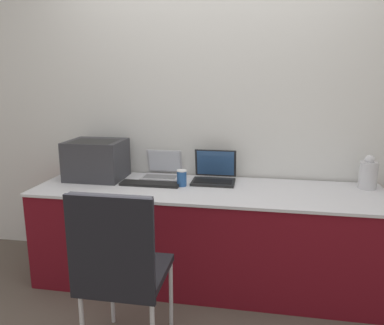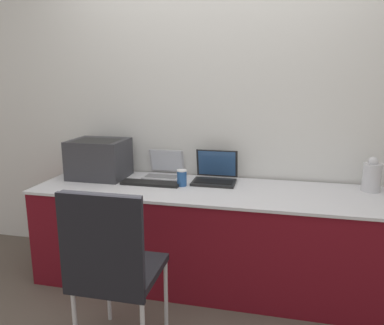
{
  "view_description": "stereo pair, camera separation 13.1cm",
  "coord_description": "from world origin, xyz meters",
  "px_view_note": "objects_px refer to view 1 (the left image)",
  "views": [
    {
      "loc": [
        0.34,
        -2.22,
        1.5
      ],
      "look_at": [
        -0.12,
        0.38,
        0.9
      ],
      "focal_mm": 35.0,
      "sensor_mm": 36.0,
      "label": 1
    },
    {
      "loc": [
        0.47,
        -2.19,
        1.5
      ],
      "look_at": [
        -0.12,
        0.38,
        0.9
      ],
      "focal_mm": 35.0,
      "sensor_mm": 36.0,
      "label": 2
    }
  ],
  "objects_px": {
    "metal_pitcher": "(368,174)",
    "chair": "(119,260)",
    "laptop_right": "(214,175)",
    "laptop_left": "(162,171)",
    "coffee_cup": "(182,178)",
    "external_keyboard": "(150,184)",
    "printer": "(96,158)"
  },
  "relations": [
    {
      "from": "laptop_left",
      "to": "coffee_cup",
      "type": "distance_m",
      "value": 0.3
    },
    {
      "from": "printer",
      "to": "coffee_cup",
      "type": "xyz_separation_m",
      "value": [
        0.7,
        -0.09,
        -0.1
      ]
    },
    {
      "from": "coffee_cup",
      "to": "laptop_right",
      "type": "bearing_deg",
      "value": 36.15
    },
    {
      "from": "printer",
      "to": "laptop_left",
      "type": "xyz_separation_m",
      "value": [
        0.5,
        0.13,
        -0.12
      ]
    },
    {
      "from": "coffee_cup",
      "to": "metal_pitcher",
      "type": "bearing_deg",
      "value": 7.37
    },
    {
      "from": "metal_pitcher",
      "to": "chair",
      "type": "xyz_separation_m",
      "value": [
        -1.45,
        -1.14,
        -0.23
      ]
    },
    {
      "from": "laptop_right",
      "to": "external_keyboard",
      "type": "relative_size",
      "value": 0.73
    },
    {
      "from": "printer",
      "to": "laptop_left",
      "type": "relative_size",
      "value": 1.49
    },
    {
      "from": "external_keyboard",
      "to": "printer",
      "type": "bearing_deg",
      "value": 166.47
    },
    {
      "from": "printer",
      "to": "laptop_right",
      "type": "xyz_separation_m",
      "value": [
        0.92,
        0.07,
        -0.11
      ]
    },
    {
      "from": "laptop_right",
      "to": "laptop_left",
      "type": "bearing_deg",
      "value": 171.9
    },
    {
      "from": "chair",
      "to": "coffee_cup",
      "type": "bearing_deg",
      "value": 82.62
    },
    {
      "from": "laptop_left",
      "to": "metal_pitcher",
      "type": "xyz_separation_m",
      "value": [
        1.54,
        -0.05,
        0.06
      ]
    },
    {
      "from": "laptop_right",
      "to": "printer",
      "type": "bearing_deg",
      "value": -175.79
    },
    {
      "from": "laptop_right",
      "to": "chair",
      "type": "relative_size",
      "value": 0.33
    },
    {
      "from": "laptop_left",
      "to": "metal_pitcher",
      "type": "height_order",
      "value": "metal_pitcher"
    },
    {
      "from": "printer",
      "to": "coffee_cup",
      "type": "bearing_deg",
      "value": -7.52
    },
    {
      "from": "metal_pitcher",
      "to": "external_keyboard",
      "type": "bearing_deg",
      "value": -173.03
    },
    {
      "from": "laptop_right",
      "to": "external_keyboard",
      "type": "bearing_deg",
      "value": -158.45
    },
    {
      "from": "laptop_left",
      "to": "chair",
      "type": "xyz_separation_m",
      "value": [
        0.08,
        -1.19,
        -0.17
      ]
    },
    {
      "from": "laptop_left",
      "to": "chair",
      "type": "distance_m",
      "value": 1.2
    },
    {
      "from": "printer",
      "to": "chair",
      "type": "distance_m",
      "value": 1.24
    },
    {
      "from": "coffee_cup",
      "to": "chair",
      "type": "bearing_deg",
      "value": -97.38
    },
    {
      "from": "laptop_right",
      "to": "coffee_cup",
      "type": "relative_size",
      "value": 2.69
    },
    {
      "from": "laptop_left",
      "to": "chair",
      "type": "bearing_deg",
      "value": -86.08
    },
    {
      "from": "laptop_left",
      "to": "external_keyboard",
      "type": "distance_m",
      "value": 0.25
    },
    {
      "from": "printer",
      "to": "coffee_cup",
      "type": "relative_size",
      "value": 3.58
    },
    {
      "from": "laptop_right",
      "to": "metal_pitcher",
      "type": "distance_m",
      "value": 1.11
    },
    {
      "from": "external_keyboard",
      "to": "coffee_cup",
      "type": "distance_m",
      "value": 0.24
    },
    {
      "from": "external_keyboard",
      "to": "coffee_cup",
      "type": "relative_size",
      "value": 3.7
    },
    {
      "from": "external_keyboard",
      "to": "coffee_cup",
      "type": "bearing_deg",
      "value": 4.72
    },
    {
      "from": "printer",
      "to": "chair",
      "type": "xyz_separation_m",
      "value": [
        0.58,
        -1.06,
        -0.28
      ]
    }
  ]
}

